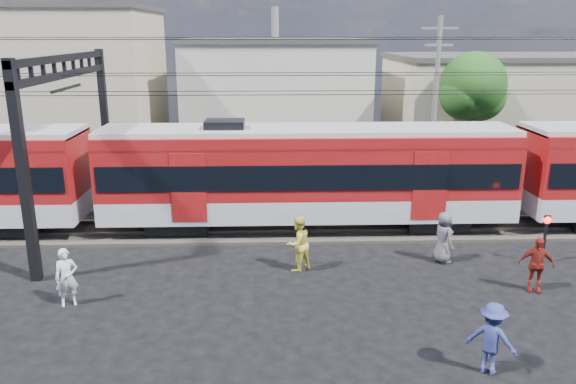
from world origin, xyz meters
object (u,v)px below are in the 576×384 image
commuter_train (313,172)px  pedestrian_a (67,277)px  pedestrian_c (492,339)px  crossing_signal (546,230)px

commuter_train → pedestrian_a: 10.00m
pedestrian_a → pedestrian_c: (11.03, -3.76, 0.01)m
commuter_train → pedestrian_c: (3.42, -10.06, -1.52)m
crossing_signal → pedestrian_c: bearing=-124.1°
pedestrian_c → crossing_signal: pedestrian_c is taller
pedestrian_c → crossing_signal: bearing=-90.2°
pedestrian_a → crossing_signal: 15.51m
crossing_signal → pedestrian_a: bearing=-170.6°
commuter_train → crossing_signal: size_ratio=28.61×
pedestrian_c → pedestrian_a: bearing=15.1°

